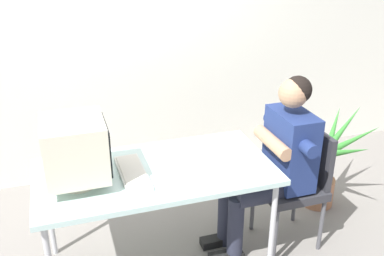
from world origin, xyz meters
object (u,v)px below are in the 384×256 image
Objects in this scene: keyboard at (133,173)px; potted_plant at (322,160)px; desk at (156,176)px; office_chair at (297,179)px; person_seated at (275,160)px; crt_monitor at (76,149)px.

potted_plant reaches higher than keyboard.
office_chair reaches higher than desk.
office_chair is at bearing -0.52° from keyboard.
office_chair is at bearing -141.97° from potted_plant.
keyboard is 0.36× the size of person_seated.
potted_plant is at bearing 11.58° from keyboard.
crt_monitor is 1.55m from office_chair.
keyboard is 1.19m from office_chair.
crt_monitor is 1.32m from person_seated.
crt_monitor is 0.32× the size of person_seated.
desk is 1.65× the size of potted_plant.
desk is 1.03m from office_chair.
office_chair reaches higher than potted_plant.
keyboard is (-0.15, -0.02, 0.06)m from desk.
potted_plant is at bearing 9.86° from crt_monitor.
person_seated reaches higher than keyboard.
office_chair is 0.27m from person_seated.
office_chair is (1.16, -0.01, -0.26)m from keyboard.
person_seated is (-0.19, 0.00, 0.19)m from office_chair.
desk is 3.26× the size of keyboard.
keyboard is 0.97m from person_seated.
desk is at bearing 3.59° from crt_monitor.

